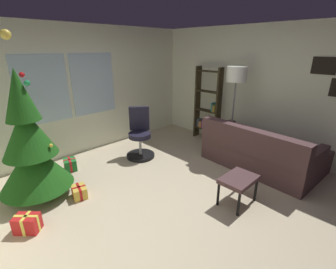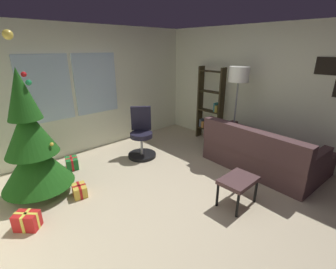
% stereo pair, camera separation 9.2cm
% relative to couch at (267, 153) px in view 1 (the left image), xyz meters
% --- Properties ---
extents(ground_plane, '(4.86, 5.02, 0.10)m').
position_rel_couch_xyz_m(ground_plane, '(-1.81, 0.52, -0.34)').
color(ground_plane, '#C3B494').
extents(wall_back_with_windows, '(4.86, 0.12, 2.52)m').
position_rel_couch_xyz_m(wall_back_with_windows, '(-1.82, 3.08, 0.98)').
color(wall_back_with_windows, silver).
rests_on(wall_back_with_windows, ground_plane).
extents(wall_right_with_frames, '(0.12, 5.02, 2.52)m').
position_rel_couch_xyz_m(wall_right_with_frames, '(0.68, 0.52, 0.97)').
color(wall_right_with_frames, silver).
rests_on(wall_right_with_frames, ground_plane).
extents(couch, '(1.64, 2.02, 0.83)m').
position_rel_couch_xyz_m(couch, '(0.00, 0.00, 0.00)').
color(couch, '#4B3234').
rests_on(couch, ground_plane).
extents(footstool, '(0.53, 0.38, 0.41)m').
position_rel_couch_xyz_m(footstool, '(-1.32, -0.18, 0.07)').
color(footstool, '#4B3234').
rests_on(footstool, ground_plane).
extents(holiday_tree, '(0.99, 0.99, 2.30)m').
position_rel_couch_xyz_m(holiday_tree, '(-3.26, 1.98, 0.49)').
color(holiday_tree, '#4C331E').
rests_on(holiday_tree, ground_plane).
extents(gift_box_red, '(0.32, 0.32, 0.22)m').
position_rel_couch_xyz_m(gift_box_red, '(-3.62, 1.29, -0.18)').
color(gift_box_red, red).
rests_on(gift_box_red, ground_plane).
extents(gift_box_green, '(0.26, 0.31, 0.21)m').
position_rel_couch_xyz_m(gift_box_green, '(-2.60, 2.45, -0.19)').
color(gift_box_green, '#1E722D').
rests_on(gift_box_green, ground_plane).
extents(gift_box_gold, '(0.24, 0.28, 0.18)m').
position_rel_couch_xyz_m(gift_box_gold, '(-2.86, 1.52, -0.20)').
color(gift_box_gold, gold).
rests_on(gift_box_gold, ground_plane).
extents(office_chair, '(0.58, 0.59, 1.00)m').
position_rel_couch_xyz_m(office_chair, '(-1.33, 2.02, 0.10)').
color(office_chair, black).
rests_on(office_chair, ground_plane).
extents(bookshelf, '(0.18, 0.64, 1.69)m').
position_rel_couch_xyz_m(bookshelf, '(0.41, 1.67, 0.45)').
color(bookshelf, '#312A17').
rests_on(bookshelf, ground_plane).
extents(floor_lamp, '(0.38, 0.38, 1.76)m').
position_rel_couch_xyz_m(floor_lamp, '(0.12, 0.84, 1.22)').
color(floor_lamp, slate).
rests_on(floor_lamp, ground_plane).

